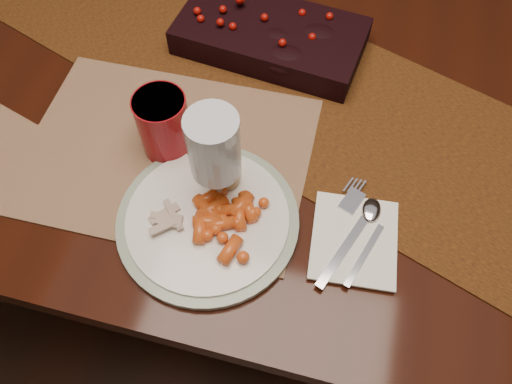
% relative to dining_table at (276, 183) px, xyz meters
% --- Properties ---
extents(floor, '(5.00, 5.00, 0.00)m').
position_rel_dining_table_xyz_m(floor, '(0.00, 0.00, -0.38)').
color(floor, black).
rests_on(floor, ground).
extents(dining_table, '(1.80, 1.00, 0.75)m').
position_rel_dining_table_xyz_m(dining_table, '(0.00, 0.00, 0.00)').
color(dining_table, black).
rests_on(dining_table, floor).
extents(table_runner, '(1.73, 0.93, 0.00)m').
position_rel_dining_table_xyz_m(table_runner, '(0.05, -0.04, 0.38)').
color(table_runner, black).
rests_on(table_runner, dining_table).
extents(centerpiece, '(0.35, 0.21, 0.07)m').
position_rel_dining_table_xyz_m(centerpiece, '(-0.04, 0.06, 0.41)').
color(centerpiece, black).
rests_on(centerpiece, table_runner).
extents(placemat_main, '(0.46, 0.34, 0.00)m').
position_rel_dining_table_xyz_m(placemat_main, '(-0.14, -0.22, 0.38)').
color(placemat_main, brown).
rests_on(placemat_main, dining_table).
extents(dinner_plate, '(0.35, 0.35, 0.01)m').
position_rel_dining_table_xyz_m(dinner_plate, '(-0.04, -0.32, 0.39)').
color(dinner_plate, white).
rests_on(dinner_plate, placemat_main).
extents(baby_carrots, '(0.12, 0.11, 0.02)m').
position_rel_dining_table_xyz_m(baby_carrots, '(-0.01, -0.33, 0.40)').
color(baby_carrots, '#D44F18').
rests_on(baby_carrots, dinner_plate).
extents(mashed_potatoes, '(0.10, 0.09, 0.04)m').
position_rel_dining_table_xyz_m(mashed_potatoes, '(-0.05, -0.24, 0.42)').
color(mashed_potatoes, beige).
rests_on(mashed_potatoes, dinner_plate).
extents(turkey_shreds, '(0.06, 0.05, 0.01)m').
position_rel_dining_table_xyz_m(turkey_shreds, '(-0.10, -0.35, 0.40)').
color(turkey_shreds, tan).
rests_on(turkey_shreds, dinner_plate).
extents(napkin, '(0.13, 0.15, 0.00)m').
position_rel_dining_table_xyz_m(napkin, '(0.17, -0.30, 0.38)').
color(napkin, white).
rests_on(napkin, placemat_main).
extents(fork, '(0.08, 0.17, 0.00)m').
position_rel_dining_table_xyz_m(fork, '(0.16, -0.30, 0.39)').
color(fork, silver).
rests_on(fork, napkin).
extents(spoon, '(0.07, 0.14, 0.00)m').
position_rel_dining_table_xyz_m(spoon, '(0.19, -0.30, 0.39)').
color(spoon, silver).
rests_on(spoon, napkin).
extents(red_cup, '(0.08, 0.08, 0.11)m').
position_rel_dining_table_xyz_m(red_cup, '(-0.14, -0.21, 0.43)').
color(red_cup, maroon).
rests_on(red_cup, placemat_main).
extents(wine_glass, '(0.08, 0.08, 0.20)m').
position_rel_dining_table_xyz_m(wine_glass, '(-0.03, -0.28, 0.47)').
color(wine_glass, silver).
rests_on(wine_glass, dining_table).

